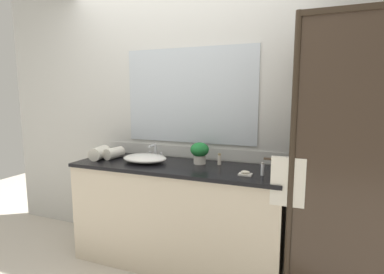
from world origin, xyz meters
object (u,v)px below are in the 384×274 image
faucet (155,153)px  rolled_towel_middle (114,153)px  soap_dish (245,173)px  amenity_bottle_lotion (275,166)px  potted_plant (200,152)px  amenity_bottle_conditioner (262,169)px  amenity_bottle_shampoo (219,159)px  rolled_towel_near_edge (100,153)px  sink_basin (145,158)px

faucet → rolled_towel_middle: 0.38m
soap_dish → amenity_bottle_lotion: size_ratio=1.07×
potted_plant → amenity_bottle_conditioner: size_ratio=1.90×
soap_dish → faucet: bearing=162.3°
potted_plant → soap_dish: size_ratio=1.87×
amenity_bottle_shampoo → amenity_bottle_lotion: size_ratio=1.04×
amenity_bottle_conditioner → rolled_towel_near_edge: size_ratio=0.46×
potted_plant → amenity_bottle_conditioner: potted_plant is taller
faucet → amenity_bottle_conditioner: faucet is taller
faucet → soap_dish: faucet is taller
amenity_bottle_conditioner → amenity_bottle_lotion: (0.07, 0.16, -0.00)m
amenity_bottle_shampoo → rolled_towel_near_edge: 1.12m
soap_dish → rolled_towel_near_edge: (-1.38, 0.06, 0.04)m
sink_basin → rolled_towel_near_edge: (-0.46, -0.04, 0.02)m
soap_dish → sink_basin: bearing=173.6°
faucet → soap_dish: 0.97m
amenity_bottle_shampoo → rolled_towel_middle: (-0.99, -0.12, 0.01)m
sink_basin → faucet: 0.19m
amenity_bottle_shampoo → rolled_towel_middle: size_ratio=0.51×
faucet → rolled_towel_middle: bearing=-155.7°
rolled_towel_middle → amenity_bottle_lotion: bearing=2.7°
potted_plant → rolled_towel_middle: (-0.82, -0.09, -0.06)m
faucet → amenity_bottle_shampoo: size_ratio=1.75×
faucet → rolled_towel_near_edge: 0.51m
potted_plant → amenity_bottle_shampoo: potted_plant is taller
sink_basin → soap_dish: size_ratio=4.01×
faucet → sink_basin: bearing=-90.0°
faucet → potted_plant: potted_plant is taller
rolled_towel_near_edge → faucet: bearing=26.5°
sink_basin → rolled_towel_middle: bearing=174.7°
amenity_bottle_conditioner → amenity_bottle_shampoo: bearing=151.1°
potted_plant → amenity_bottle_lotion: size_ratio=2.01×
rolled_towel_near_edge → soap_dish: bearing=-2.7°
potted_plant → soap_dish: potted_plant is taller
faucet → soap_dish: size_ratio=1.70×
amenity_bottle_lotion → rolled_towel_near_edge: bearing=-174.9°
sink_basin → amenity_bottle_conditioner: amenity_bottle_conditioner is taller
rolled_towel_near_edge → rolled_towel_middle: rolled_towel_near_edge is taller
sink_basin → amenity_bottle_conditioner: (1.04, -0.06, 0.01)m
sink_basin → amenity_bottle_shampoo: size_ratio=4.13×
amenity_bottle_shampoo → rolled_towel_middle: rolled_towel_middle is taller
amenity_bottle_lotion → potted_plant: bearing=178.0°
amenity_bottle_shampoo → amenity_bottle_conditioner: 0.45m
rolled_towel_near_edge → rolled_towel_middle: size_ratio=1.13×
sink_basin → rolled_towel_middle: (-0.35, 0.03, 0.02)m
faucet → amenity_bottle_shampoo: faucet is taller
amenity_bottle_conditioner → rolled_towel_middle: rolled_towel_middle is taller
amenity_bottle_shampoo → soap_dish: bearing=-43.1°
potted_plant → amenity_bottle_shampoo: (0.17, 0.03, -0.06)m
soap_dish → amenity_bottle_lotion: 0.28m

